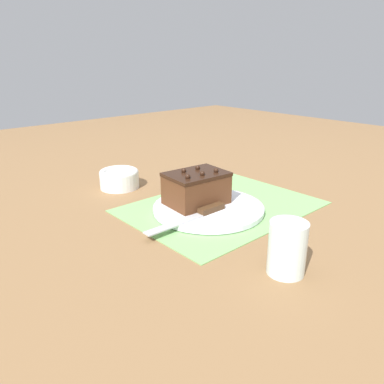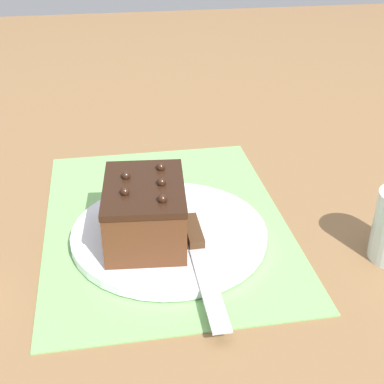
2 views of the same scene
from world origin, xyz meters
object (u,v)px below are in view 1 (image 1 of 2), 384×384
Objects in this scene: serving_knife at (200,214)px; drinking_glass at (287,248)px; chocolate_cake at (196,188)px; small_bowl at (119,178)px; cake_plate at (208,208)px.

serving_knife is 0.26m from drinking_glass.
small_bowl is at bearing -78.79° from chocolate_cake.
serving_knife is at bearing 28.62° from cake_plate.
small_bowl is (0.06, -0.30, 0.02)m from cake_plate.
serving_knife reaches higher than cake_plate.
drinking_glass is 0.58m from small_bowl.
small_bowl reaches higher than cake_plate.
chocolate_cake is at bearing -36.78° from serving_knife.
chocolate_cake is 0.08m from serving_knife.
chocolate_cake reaches higher than drinking_glass.
serving_knife is (0.05, 0.06, -0.03)m from chocolate_cake.
chocolate_cake is 0.69× the size of serving_knife.
cake_plate is at bearing 101.91° from small_bowl.
small_bowl reaches higher than serving_knife.
chocolate_cake is 0.27m from small_bowl.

